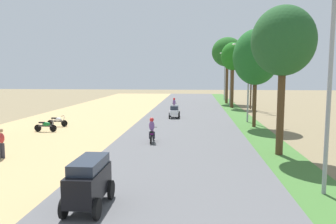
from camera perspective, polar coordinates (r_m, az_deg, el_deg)
name	(u,v)px	position (r m, az deg, el deg)	size (l,w,h in m)	color
parked_motorbike_fourth	(46,125)	(27.80, -20.18, -2.17)	(1.80, 0.54, 0.94)	black
parked_motorbike_fifth	(58,121)	(30.19, -18.36, -1.43)	(1.80, 0.54, 0.94)	black
pedestrian_on_shoulder	(2,142)	(20.04, -26.58, -4.56)	(0.41, 0.32, 1.62)	#33333D
median_tree_nearest	(283,42)	(19.51, 19.11, 11.23)	(3.45, 3.45, 8.20)	#4C351E
median_tree_second	(256,57)	(29.18, 14.81, 9.04)	(3.83, 3.83, 8.24)	#4C351E
median_tree_third	(233,57)	(45.25, 11.02, 9.19)	(3.11, 3.11, 8.61)	#4C351E
median_tree_fourth	(227,52)	(51.64, 10.12, 10.01)	(4.66, 4.66, 9.94)	#4C351E
streetlamp_near	(330,78)	(13.58, 25.97, 5.28)	(3.16, 0.20, 7.59)	gray
streetlamp_mid	(249,76)	(31.91, 13.61, 6.00)	(3.16, 0.20, 7.42)	gray
streetlamp_far	(230,75)	(47.94, 10.63, 6.31)	(3.16, 0.20, 7.58)	gray
streetlamp_farthest	(225,73)	(57.22, 9.68, 6.61)	(3.16, 0.20, 8.05)	gray
utility_pole_near	(251,73)	(44.36, 14.06, 6.45)	(1.80, 0.20, 8.87)	brown
utility_pole_far	(254,71)	(42.48, 14.49, 6.88)	(1.80, 0.20, 9.52)	brown
car_van_black	(89,181)	(11.74, -13.38, -11.34)	(1.19, 2.41, 1.67)	black
car_hatchback_white	(174,111)	(34.11, 1.12, 0.13)	(1.04, 2.00, 1.23)	silver
motorbike_ahead_second	(152,131)	(21.99, -2.75, -3.21)	(0.54, 1.80, 1.66)	black
motorbike_ahead_third	(174,105)	(39.53, 1.07, 1.18)	(0.54, 1.80, 1.66)	black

